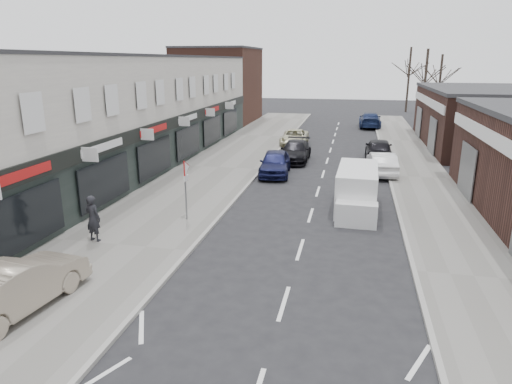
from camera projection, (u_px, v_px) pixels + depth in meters
The scene contains 18 objects.
pavement_left at pixel (219, 168), 29.59m from camera, with size 5.50×64.00×0.12m, color slate.
pavement_right at pixel (421, 178), 27.07m from camera, with size 3.50×64.00×0.12m, color slate.
shop_terrace_left at pixel (99, 116), 27.64m from camera, with size 8.00×41.00×7.10m, color silver.
brick_block_far at pixel (219, 86), 51.47m from camera, with size 8.00×10.00×8.00m, color #4C2A20.
right_unit_far at pixel (493, 119), 36.38m from camera, with size 10.00×16.00×4.50m, color #3B211B.
tree_far_a at pixel (421, 124), 50.86m from camera, with size 3.60×3.60×8.00m, color #382D26, non-canonical shape.
tree_far_b at pixel (436, 118), 55.99m from camera, with size 3.60×3.60×7.50m, color #382D26, non-canonical shape.
tree_far_c at pixel (406, 112), 62.23m from camera, with size 3.60×3.60×8.50m, color #382D26, non-canonical shape.
warning_sign at pixel (186, 173), 19.29m from camera, with size 0.12×0.80×2.70m.
white_van at pixel (357, 190), 21.31m from camera, with size 1.91×5.12×1.97m.
sedan_on_pavement at pixel (15, 286), 12.45m from camera, with size 1.54×4.42×1.46m, color #A39683.
pedestrian at pixel (93, 218), 17.27m from camera, with size 0.66×0.43×1.80m, color black.
parked_car_left_a at pixel (275, 163), 27.89m from camera, with size 1.76×4.38×1.49m, color #141740.
parked_car_left_b at pixel (295, 151), 31.76m from camera, with size 1.94×4.77×1.38m, color black.
parked_car_left_c at pixel (294, 137), 37.75m from camera, with size 2.11×4.58×1.27m, color beige.
parked_car_right_a at pixel (382, 163), 27.99m from camera, with size 1.47×4.21×1.39m, color silver.
parked_car_right_b at pixel (379, 149), 32.11m from camera, with size 1.82×4.54×1.55m, color black.
parked_car_right_c at pixel (370, 120), 47.77m from camera, with size 2.18×5.37×1.56m, color #162246.
Camera 1 is at (1.69, -5.71, 6.77)m, focal length 32.00 mm.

